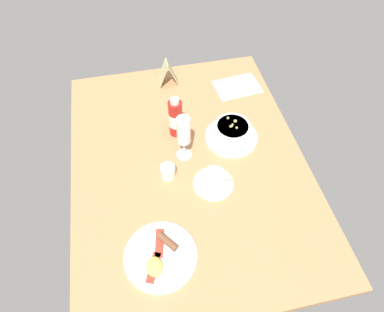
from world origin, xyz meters
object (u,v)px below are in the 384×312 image
(breakfast_plate, at_px, (160,256))
(menu_card, at_px, (168,73))
(sauce_bottle_red, at_px, (176,118))
(coffee_cup, at_px, (214,180))
(cutlery_setting, at_px, (236,86))
(wine_glass, at_px, (184,132))
(creamer_jug, at_px, (168,171))
(porridge_bowl, at_px, (232,132))

(breakfast_plate, relative_size, menu_card, 1.98)
(sauce_bottle_red, xyz_separation_m, menu_card, (0.29, -0.02, -0.03))
(sauce_bottle_red, relative_size, breakfast_plate, 0.79)
(sauce_bottle_red, relative_size, menu_card, 1.56)
(coffee_cup, bearing_deg, breakfast_plate, 135.09)
(coffee_cup, distance_m, breakfast_plate, 0.31)
(cutlery_setting, xyz_separation_m, menu_card, (0.09, 0.29, 0.05))
(coffee_cup, relative_size, wine_glass, 0.74)
(creamer_jug, height_order, sauce_bottle_red, sauce_bottle_red)
(sauce_bottle_red, bearing_deg, coffee_cup, -162.24)
(sauce_bottle_red, bearing_deg, creamer_jug, 161.68)
(porridge_bowl, distance_m, breakfast_plate, 0.53)
(cutlery_setting, relative_size, wine_glass, 1.07)
(sauce_bottle_red, bearing_deg, breakfast_plate, 164.17)
(creamer_jug, relative_size, breakfast_plate, 0.27)
(coffee_cup, bearing_deg, creamer_jug, 65.04)
(creamer_jug, xyz_separation_m, menu_card, (0.49, -0.08, 0.03))
(breakfast_plate, bearing_deg, creamer_jug, -14.14)
(cutlery_setting, xyz_separation_m, wine_glass, (-0.32, 0.30, 0.12))
(wine_glass, bearing_deg, menu_card, -1.23)
(coffee_cup, xyz_separation_m, menu_card, (0.55, 0.07, 0.03))
(sauce_bottle_red, distance_m, menu_card, 0.30)
(breakfast_plate, height_order, menu_card, menu_card)
(sauce_bottle_red, height_order, breakfast_plate, sauce_bottle_red)
(wine_glass, bearing_deg, creamer_jug, 137.27)
(cutlery_setting, xyz_separation_m, creamer_jug, (-0.40, 0.37, 0.02))
(sauce_bottle_red, bearing_deg, porridge_bowl, -109.88)
(creamer_jug, relative_size, menu_card, 0.54)
(wine_glass, bearing_deg, breakfast_plate, 158.42)
(coffee_cup, bearing_deg, porridge_bowl, -32.05)
(wine_glass, relative_size, menu_card, 1.71)
(menu_card, bearing_deg, creamer_jug, 170.51)
(wine_glass, relative_size, sauce_bottle_red, 1.09)
(porridge_bowl, distance_m, menu_card, 0.41)
(sauce_bottle_red, distance_m, breakfast_plate, 0.50)
(porridge_bowl, distance_m, creamer_jug, 0.29)
(porridge_bowl, bearing_deg, sauce_bottle_red, 70.12)
(porridge_bowl, xyz_separation_m, creamer_jug, (-0.12, 0.26, -0.01))
(porridge_bowl, distance_m, cutlery_setting, 0.30)
(coffee_cup, height_order, sauce_bottle_red, sauce_bottle_red)
(wine_glass, xyz_separation_m, breakfast_plate, (-0.37, 0.15, -0.12))
(breakfast_plate, distance_m, menu_card, 0.79)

